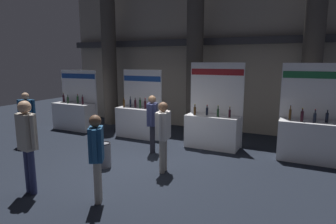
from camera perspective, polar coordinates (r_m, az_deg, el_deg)
name	(u,v)px	position (r m, az deg, el deg)	size (l,w,h in m)	color
ground_plane	(141,165)	(7.35, -5.36, -10.44)	(24.00, 24.00, 0.00)	black
hall_colonnade	(202,51)	(10.85, 6.70, 11.82)	(11.68, 1.35, 5.89)	gray
exhibitor_booth_0	(75,114)	(11.45, -17.98, -0.35)	(1.68, 0.66, 2.21)	white
exhibitor_booth_1	(138,119)	(9.88, -5.89, -1.47)	(1.49, 0.66, 2.26)	white
exhibitor_booth_2	(213,127)	(8.71, 8.81, -3.02)	(1.64, 0.66, 2.52)	white
exhibitor_booth_3	(313,137)	(8.31, 26.70, -4.48)	(1.73, 0.66, 2.52)	white
trash_bin	(104,155)	(7.29, -12.57, -8.27)	(0.34, 0.34, 0.61)	slate
visitor_0	(97,152)	(5.40, -13.96, -7.67)	(0.36, 0.43, 1.64)	#ADA393
visitor_1	(163,131)	(6.63, -0.97, -3.70)	(0.31, 0.55, 1.66)	#ADA393
visitor_2	(27,114)	(9.81, -26.15, -0.42)	(0.50, 0.35, 1.62)	navy
visitor_3	(27,139)	(6.17, -26.09, -4.79)	(0.51, 0.28, 1.84)	navy
visitor_4	(152,119)	(8.08, -3.12, -1.31)	(0.37, 0.52, 1.63)	#23232D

